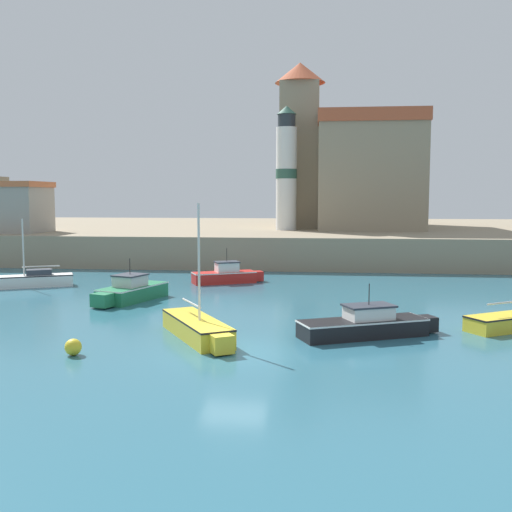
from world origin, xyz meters
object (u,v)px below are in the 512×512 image
Objects in this scene: motorboat_black_3 at (367,325)px; sailboat_yellow_5 at (198,328)px; harbor_shed_near_wharf at (14,207)px; lighthouse at (286,170)px; motorboat_red_1 at (226,275)px; mooring_buoy at (73,347)px; motorboat_green_0 at (131,291)px; sailboat_white_2 at (30,280)px; church at (358,169)px.

sailboat_yellow_5 is at bearing -171.14° from motorboat_black_3.
sailboat_yellow_5 is 35.15m from harbor_shed_near_wharf.
harbor_shed_near_wharf is at bearing -164.92° from lighthouse.
motorboat_red_1 is 19.21m from mooring_buoy.
motorboat_green_0 reaches higher than mooring_buoy.
mooring_buoy is (-2.79, -19.00, -0.22)m from motorboat_red_1.
sailboat_yellow_5 is 0.49× the size of lighthouse.
mooring_buoy is (-11.13, -4.22, -0.19)m from motorboat_black_3.
motorboat_black_3 is 11.91m from mooring_buoy.
sailboat_white_2 is 18.68m from sailboat_yellow_5.
sailboat_white_2 is 27.05m from lighthouse.
sailboat_yellow_5 is at bearing -56.38° from motorboat_green_0.
motorboat_red_1 is 0.86× the size of sailboat_yellow_5.
mooring_buoy is at bearing -99.17° from lighthouse.
motorboat_green_0 is at bearing -27.47° from sailboat_white_2.
church is at bearing 39.32° from lighthouse.
church is (1.90, 38.11, 8.15)m from motorboat_black_3.
motorboat_black_3 is at bearing 20.75° from mooring_buoy.
lighthouse is at bearing 15.08° from harbor_shed_near_wharf.
sailboat_white_2 is (-8.14, 4.23, -0.09)m from motorboat_green_0.
sailboat_yellow_5 is at bearing -93.09° from lighthouse.
church is (13.03, 42.33, 8.34)m from mooring_buoy.
mooring_buoy is at bearing -107.11° from church.
mooring_buoy is 0.11× the size of harbor_shed_near_wharf.
lighthouse is (-7.15, -5.85, -0.34)m from church.
sailboat_white_2 is at bearing 121.47° from mooring_buoy.
sailboat_white_2 is 18.50m from mooring_buoy.
motorboat_green_0 is 14.62m from motorboat_black_3.
harbor_shed_near_wharf is at bearing 120.72° from sailboat_white_2.
sailboat_white_2 is at bearing -165.48° from motorboat_red_1.
motorboat_red_1 is 24.03m from harbor_shed_near_wharf.
mooring_buoy is 45.07m from church.
sailboat_yellow_5 is 41.04m from church.
sailboat_yellow_5 reaches higher than motorboat_red_1.
sailboat_yellow_5 is 1.02× the size of harbor_shed_near_wharf.
lighthouse reaches higher than motorboat_red_1.
lighthouse is at bearing 53.09° from sailboat_white_2.
church reaches higher than motorboat_black_3.
sailboat_yellow_5 is (5.60, -8.42, -0.11)m from motorboat_green_0.
motorboat_red_1 is 7.80× the size of mooring_buoy.
motorboat_green_0 is at bearing -106.53° from lighthouse.
sailboat_white_2 reaches higher than motorboat_green_0.
motorboat_green_0 is 1.11× the size of motorboat_red_1.
motorboat_green_0 is 25.21m from harbor_shed_near_wharf.
motorboat_green_0 is 8.67× the size of mooring_buoy.
motorboat_green_0 is 0.46× the size of lighthouse.
church is at bearing 64.71° from motorboat_green_0.
motorboat_green_0 is at bearing 97.48° from mooring_buoy.
church is 3.07× the size of harbor_shed_near_wharf.
lighthouse is (-5.25, 32.26, 7.81)m from motorboat_black_3.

